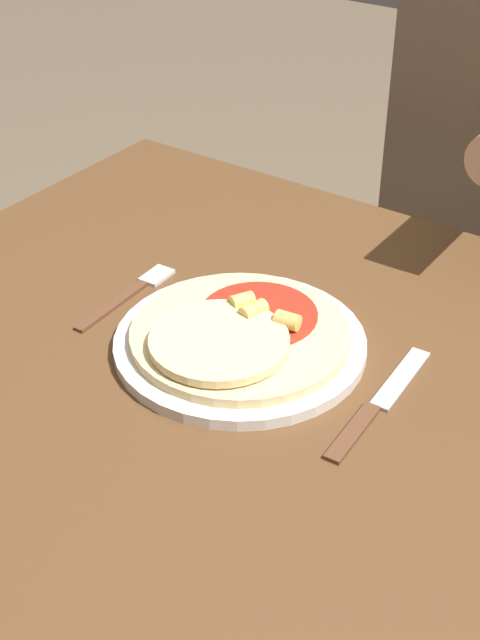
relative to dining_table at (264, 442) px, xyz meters
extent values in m
cube|color=brown|center=(0.00, 0.00, 0.10)|extent=(1.08, 0.86, 0.03)
cylinder|color=brown|center=(-0.48, 0.37, -0.27)|extent=(0.06, 0.06, 0.71)
cylinder|color=silver|center=(-0.04, 0.01, 0.12)|extent=(0.29, 0.29, 0.01)
cylinder|color=#E0C689|center=(-0.04, 0.01, 0.13)|extent=(0.26, 0.26, 0.01)
cylinder|color=#9E2819|center=(-0.04, 0.05, 0.14)|extent=(0.14, 0.14, 0.00)
cylinder|color=beige|center=(-0.04, -0.03, 0.15)|extent=(0.16, 0.16, 0.01)
cylinder|color=#E5BC5B|center=(-0.04, 0.04, 0.15)|extent=(0.03, 0.04, 0.02)
cylinder|color=#E5BC5B|center=(0.00, 0.05, 0.15)|extent=(0.03, 0.02, 0.02)
cylinder|color=#E5BC5B|center=(-0.07, 0.05, 0.15)|extent=(0.03, 0.03, 0.02)
cube|color=brown|center=(-0.23, -0.01, 0.12)|extent=(0.02, 0.13, 0.00)
cube|color=silver|center=(-0.23, 0.08, 0.12)|extent=(0.03, 0.05, 0.00)
cube|color=brown|center=(0.14, -0.04, 0.12)|extent=(0.02, 0.10, 0.00)
cube|color=silver|center=(0.14, 0.07, 0.12)|extent=(0.03, 0.12, 0.00)
cylinder|color=#2D2D38|center=(-0.06, 0.70, -0.38)|extent=(0.11, 0.11, 0.49)
camera|label=1|loc=(0.44, -0.68, 0.72)|focal=50.00mm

